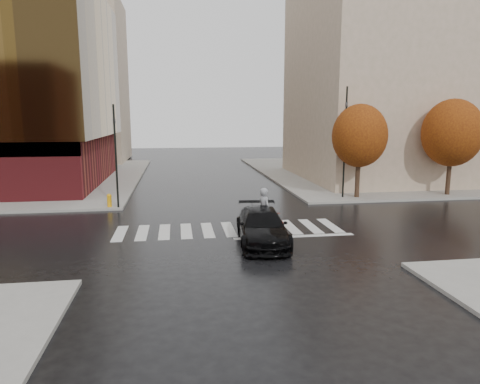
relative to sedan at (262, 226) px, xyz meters
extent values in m
plane|color=black|center=(-1.23, 2.08, -0.78)|extent=(120.00, 120.00, 0.00)
cube|color=gray|center=(19.77, 23.08, -0.70)|extent=(30.00, 30.00, 0.15)
cube|color=silver|center=(-1.23, 2.58, -0.77)|extent=(12.00, 3.00, 0.01)
cube|color=tan|center=(15.77, 19.08, 8.37)|extent=(16.00, 16.00, 18.00)
cube|color=tan|center=(-17.23, 39.08, 9.37)|extent=(14.00, 12.00, 20.00)
cylinder|color=black|center=(8.77, 9.48, 0.77)|extent=(0.32, 0.32, 2.80)
ellipsoid|color=#90420E|center=(8.77, 9.48, 3.69)|extent=(3.80, 3.80, 4.37)
cylinder|color=black|center=(15.77, 9.48, 0.77)|extent=(0.32, 0.32, 2.80)
ellipsoid|color=#90420E|center=(15.77, 9.48, 3.85)|extent=(4.20, 4.20, 4.83)
imported|color=black|center=(0.00, 0.00, 0.00)|extent=(2.60, 5.51, 1.55)
imported|color=maroon|center=(0.50, 1.43, -0.24)|extent=(2.18, 1.40, 1.08)
imported|color=gray|center=(0.40, 1.43, 0.46)|extent=(0.78, 0.93, 2.19)
cylinder|color=black|center=(-7.53, 8.38, 2.56)|extent=(0.12, 0.12, 6.37)
imported|color=black|center=(-7.53, 8.38, 4.86)|extent=(0.20, 0.18, 0.80)
cylinder|color=black|center=(7.77, 9.59, 3.20)|extent=(0.12, 0.12, 7.65)
imported|color=black|center=(7.77, 9.59, 5.97)|extent=(0.17, 0.20, 0.96)
cylinder|color=orange|center=(-8.09, 8.58, -0.28)|extent=(0.28, 0.28, 0.69)
sphere|color=orange|center=(-8.09, 8.58, 0.06)|extent=(0.30, 0.30, 0.30)
cylinder|color=#483619|center=(-0.47, 0.75, -0.77)|extent=(0.63, 0.63, 0.01)
camera|label=1|loc=(-3.84, -18.79, 5.01)|focal=32.00mm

